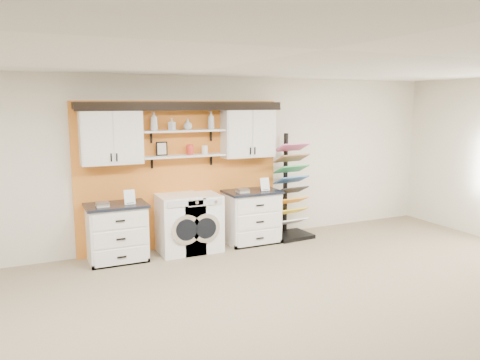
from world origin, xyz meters
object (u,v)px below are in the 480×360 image
washer (180,224)px  sample_rack (290,206)px  base_cabinet_left (117,232)px  base_cabinet_right (252,217)px  dryer (199,222)px

washer → sample_rack: sample_rack is taller
washer → sample_rack: size_ratio=0.51×
base_cabinet_left → sample_rack: (3.03, 0.00, 0.13)m
base_cabinet_left → sample_rack: 3.03m
base_cabinet_left → washer: bearing=-0.2°
washer → sample_rack: bearing=0.2°
base_cabinet_right → washer: bearing=-179.8°
sample_rack → base_cabinet_left: bearing=175.6°
base_cabinet_left → washer: 0.98m
base_cabinet_left → washer: washer is taller
base_cabinet_right → washer: 1.28m
washer → base_cabinet_right: bearing=0.2°
base_cabinet_left → base_cabinet_right: base_cabinet_right is taller
base_cabinet_right → base_cabinet_left: bearing=180.0°
base_cabinet_left → dryer: dryer is taller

